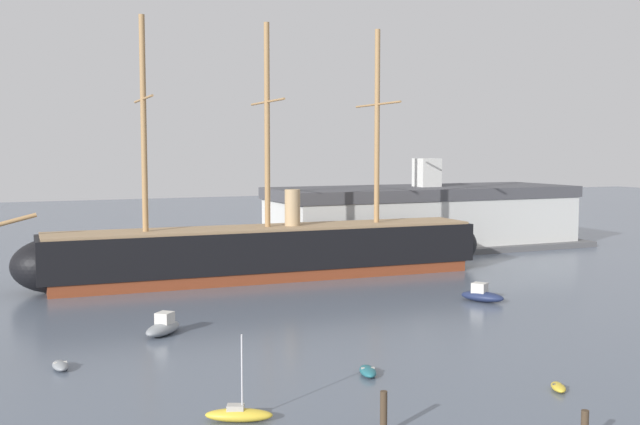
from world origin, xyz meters
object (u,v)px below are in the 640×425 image
sailboat_foreground_left (239,414)px  dinghy_mid_left (60,365)px  mooring_piling_nearest (384,413)px  motorboat_alongside_bow (163,327)px  dinghy_near_centre (368,371)px  dockside_warehouse_right (423,218)px  tall_ship (268,251)px  dinghy_foreground_right (558,387)px  motorboat_distant_centre (239,265)px  motorboat_alongside_stern (482,295)px

sailboat_foreground_left → dinghy_mid_left: sailboat_foreground_left is taller
sailboat_foreground_left → mooring_piling_nearest: sailboat_foreground_left is taller
motorboat_alongside_bow → dinghy_near_centre: bearing=-58.7°
dinghy_mid_left → dockside_warehouse_right: bearing=38.8°
tall_ship → motorboat_alongside_bow: size_ratio=14.09×
dinghy_foreground_right → tall_ship: bearing=93.3°
dinghy_foreground_right → mooring_piling_nearest: mooring_piling_nearest is taller
sailboat_foreground_left → dinghy_foreground_right: 19.69m
tall_ship → mooring_piling_nearest: bearing=-102.7°
motorboat_distant_centre → dockside_warehouse_right: size_ratio=0.07×
motorboat_alongside_bow → mooring_piling_nearest: size_ratio=1.83×
motorboat_alongside_bow → motorboat_alongside_stern: bearing=1.4°
tall_ship → dinghy_mid_left: (-24.87, -28.28, -2.85)m
dinghy_foreground_right → sailboat_foreground_left: bearing=172.0°
dockside_warehouse_right → motorboat_alongside_stern: bearing=-113.0°
motorboat_alongside_bow → motorboat_alongside_stern: (30.95, 0.75, 0.02)m
dinghy_near_centre → dinghy_mid_left: bearing=152.7°
motorboat_distant_centre → dockside_warehouse_right: bearing=14.4°
motorboat_alongside_stern → sailboat_foreground_left: bearing=-145.3°
dinghy_near_centre → dockside_warehouse_right: bearing=55.7°
motorboat_alongside_stern → dockside_warehouse_right: 39.96m
tall_ship → motorboat_alongside_stern: size_ratio=12.96×
dinghy_foreground_right → motorboat_alongside_stern: bearing=64.2°
motorboat_alongside_stern → dockside_warehouse_right: (15.55, 36.61, 3.87)m
dinghy_near_centre → motorboat_alongside_stern: bearing=38.9°
dinghy_foreground_right → motorboat_alongside_stern: (11.83, 24.45, 0.41)m
dinghy_near_centre → dinghy_mid_left: (-18.24, 9.43, -0.01)m
dinghy_mid_left → motorboat_alongside_stern: size_ratio=0.51×
dinghy_mid_left → motorboat_alongside_bow: motorboat_alongside_bow is taller
tall_ship → dinghy_mid_left: size_ratio=25.33×
dinghy_foreground_right → motorboat_alongside_bow: 30.45m
tall_ship → sailboat_foreground_left: 45.73m
dinghy_foreground_right → mooring_piling_nearest: size_ratio=0.87×
motorboat_distant_centre → mooring_piling_nearest: bearing=-100.0°
dinghy_near_centre → motorboat_distant_centre: 46.03m
tall_ship → motorboat_distant_centre: size_ratio=16.49×
dinghy_near_centre → motorboat_alongside_stern: 27.08m
mooring_piling_nearest → sailboat_foreground_left: bearing=142.3°
motorboat_alongside_bow → dockside_warehouse_right: bearing=38.8°
motorboat_alongside_bow → motorboat_alongside_stern: motorboat_alongside_stern is taller
motorboat_alongside_stern → motorboat_distant_centre: size_ratio=1.27×
sailboat_foreground_left → dinghy_near_centre: (10.26, 4.70, -0.12)m
dinghy_near_centre → motorboat_alongside_bow: motorboat_alongside_bow is taller
dinghy_near_centre → dockside_warehouse_right: size_ratio=0.05×
tall_ship → motorboat_distant_centre: (-0.88, 7.95, -2.62)m
dinghy_near_centre → motorboat_distant_centre: (5.75, 45.66, 0.22)m
motorboat_alongside_stern → dockside_warehouse_right: size_ratio=0.09×
tall_ship → dinghy_foreground_right: bearing=-86.7°
dinghy_mid_left → dinghy_foreground_right: bearing=-31.6°
sailboat_foreground_left → dinghy_mid_left: size_ratio=2.04×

